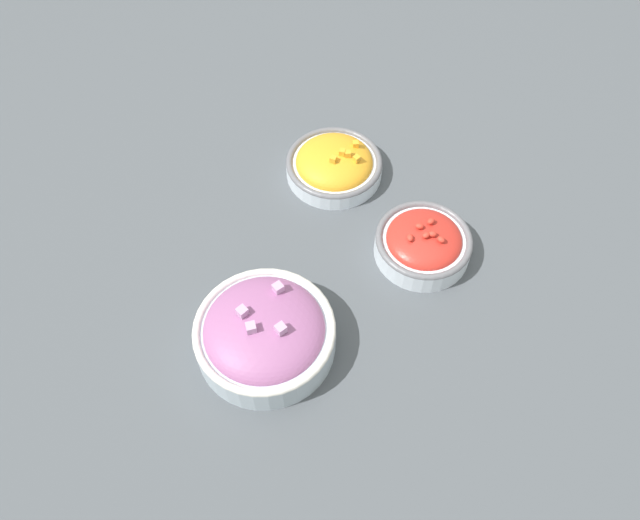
{
  "coord_description": "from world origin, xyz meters",
  "views": [
    {
      "loc": [
        0.45,
        0.37,
        0.89
      ],
      "look_at": [
        0.0,
        0.0,
        0.03
      ],
      "focal_mm": 35.0,
      "sensor_mm": 36.0,
      "label": 1
    }
  ],
  "objects": [
    {
      "name": "ground_plane",
      "position": [
        0.0,
        0.0,
        0.0
      ],
      "size": [
        3.0,
        3.0,
        0.0
      ],
      "primitive_type": "plane",
      "color": "#4C5156"
    },
    {
      "name": "bowl_red_onion",
      "position": [
        0.16,
        0.02,
        0.04
      ],
      "size": [
        0.22,
        0.22,
        0.1
      ],
      "color": "#B2C1CC",
      "rests_on": "ground_plane"
    },
    {
      "name": "bowl_squash",
      "position": [
        -0.19,
        -0.12,
        0.02
      ],
      "size": [
        0.18,
        0.18,
        0.07
      ],
      "color": "silver",
      "rests_on": "ground_plane"
    },
    {
      "name": "bowl_cherry_tomatoes",
      "position": [
        -0.14,
        0.11,
        0.03
      ],
      "size": [
        0.16,
        0.16,
        0.07
      ],
      "color": "silver",
      "rests_on": "ground_plane"
    }
  ]
}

